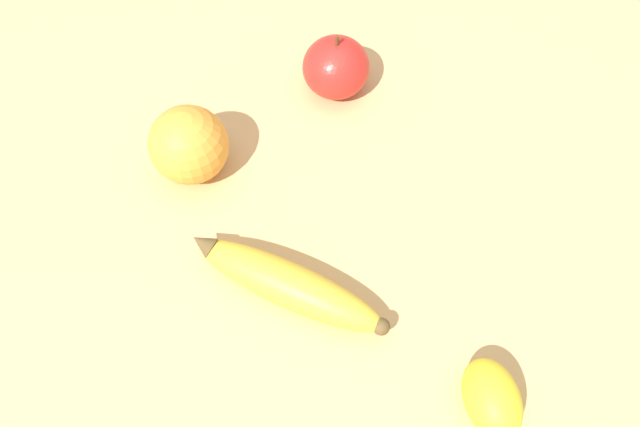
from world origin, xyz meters
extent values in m
plane|color=tan|center=(0.00, 0.00, 0.00)|extent=(3.00, 3.00, 0.00)
ellipsoid|color=gold|center=(0.05, 0.10, 0.02)|extent=(0.21, 0.12, 0.04)
cone|color=brown|center=(0.14, 0.06, 0.03)|extent=(0.04, 0.03, 0.03)
sphere|color=brown|center=(-0.04, 0.13, 0.02)|extent=(0.02, 0.02, 0.02)
sphere|color=orange|center=(0.17, -0.05, 0.04)|extent=(0.09, 0.09, 0.09)
ellipsoid|color=red|center=(0.02, -0.18, 0.04)|extent=(0.08, 0.08, 0.07)
cylinder|color=#4C3319|center=(0.02, -0.18, 0.08)|extent=(0.00, 0.00, 0.01)
ellipsoid|color=yellow|center=(-0.14, 0.20, 0.03)|extent=(0.07, 0.09, 0.05)
camera|label=1|loc=(0.00, 0.35, 0.59)|focal=35.00mm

